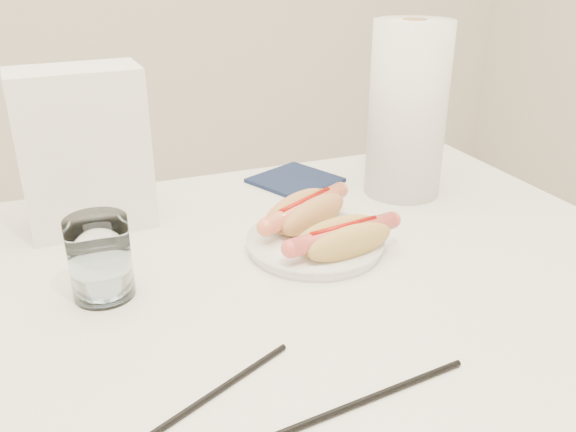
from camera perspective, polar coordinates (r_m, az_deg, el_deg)
name	(u,v)px	position (r m, az deg, el deg)	size (l,w,h in m)	color
table	(243,317)	(0.84, -4.28, -9.46)	(1.20, 0.80, 0.75)	white
plate	(315,244)	(0.88, 2.56, -2.70)	(0.19, 0.19, 0.02)	white
hotdog_left	(305,212)	(0.91, 1.65, 0.37)	(0.17, 0.13, 0.05)	tan
hotdog_right	(343,238)	(0.83, 5.25, -2.12)	(0.17, 0.09, 0.05)	tan
water_glass	(100,258)	(0.78, -17.31, -3.81)	(0.08, 0.08, 0.11)	white
chopstick_near	(210,396)	(0.62, -7.34, -16.45)	(0.01, 0.01, 0.21)	black
chopstick_far	(372,398)	(0.62, 7.88, -16.60)	(0.01, 0.01, 0.22)	black
napkin_box	(84,151)	(0.96, -18.70, 5.87)	(0.18, 0.10, 0.25)	white
navy_napkin	(295,180)	(1.13, 0.67, 3.39)	(0.14, 0.14, 0.01)	#131E3C
paper_towel_roll	(407,111)	(1.06, 11.20, 9.72)	(0.13, 0.13, 0.30)	white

